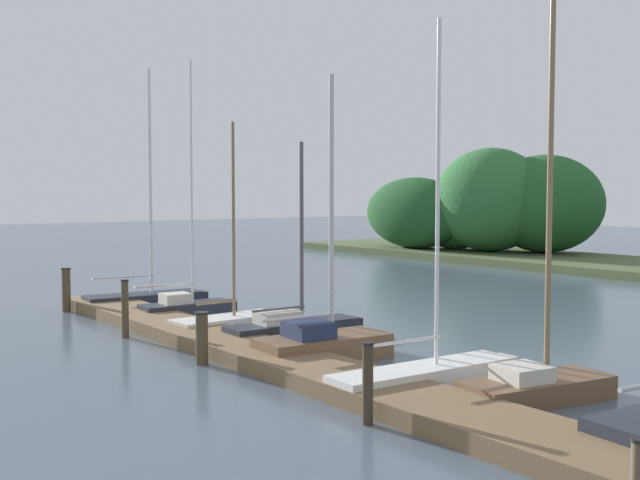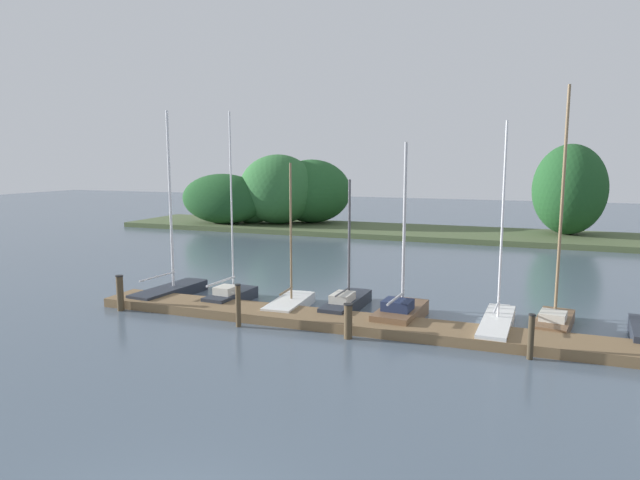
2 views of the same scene
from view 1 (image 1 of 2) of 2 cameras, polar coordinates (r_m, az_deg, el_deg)
The scene contains 13 objects.
dock_pier at distance 18.16m, azimuth -4.70°, elevation -8.22°, with size 21.67×1.80×0.35m.
far_shore at distance 42.30m, azimuth 19.52°, elevation 1.76°, with size 57.01×8.74×7.09m.
sailboat_0 at distance 26.92m, azimuth -12.42°, elevation -3.99°, with size 1.52×4.20×7.95m.
sailboat_1 at distance 24.26m, azimuth -9.59°, elevation -4.79°, with size 1.17×3.25×7.83m.
sailboat_2 at distance 21.90m, azimuth -6.49°, elevation -5.90°, with size 1.30×3.41×5.79m.
sailboat_3 at distance 20.48m, azimuth -1.76°, elevation -6.36°, with size 1.09×3.97×5.16m.
sailboat_4 at distance 18.14m, azimuth 0.43°, elevation -7.44°, with size 1.57×3.40×6.54m.
sailboat_5 at distance 15.71m, azimuth 8.17°, elevation -9.59°, with size 1.13×4.50×7.22m.
sailboat_6 at distance 15.18m, azimuth 15.85°, elevation -9.63°, with size 1.56×3.26×8.41m.
mooring_piling_0 at distance 26.48m, azimuth -18.06°, elevation -3.47°, with size 0.31×0.31×1.42m.
mooring_piling_1 at distance 21.35m, azimuth -14.07°, elevation -4.88°, with size 0.21×0.21×1.55m.
mooring_piling_2 at distance 17.80m, azimuth -8.64°, elevation -7.09°, with size 0.32×0.32×1.19m.
mooring_piling_3 at distance 13.18m, azimuth 3.51°, elevation -10.41°, with size 0.21×0.21×1.39m.
Camera 1 is at (15.12, 3.03, 3.89)m, focal length 43.76 mm.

